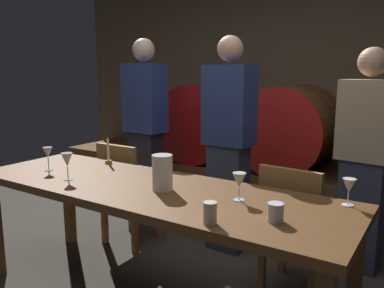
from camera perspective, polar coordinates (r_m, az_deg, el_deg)
back_wall at (r=4.58m, az=16.68°, el=9.44°), size 6.35×0.24×2.82m
barrel_shelf at (r=4.24m, az=13.71°, el=-6.61°), size 5.71×0.90×0.47m
wine_barrel_left at (r=4.50m, az=2.48°, el=3.24°), size 0.86×0.89×0.86m
wine_barrel_center at (r=4.10m, az=14.24°, el=2.21°), size 0.86×0.89×0.86m
dining_table at (r=2.44m, az=-6.27°, el=-7.81°), size 2.45×0.78×0.77m
chair_left at (r=3.37m, az=-9.53°, el=-6.42°), size 0.40×0.40×0.88m
chair_right at (r=2.67m, az=14.59°, el=-11.24°), size 0.42×0.42×0.88m
guest_left at (r=3.78m, az=-6.78°, el=1.98°), size 0.39×0.25×1.76m
guest_center at (r=3.16m, az=5.33°, el=0.01°), size 0.39×0.26×1.73m
guest_right at (r=3.10m, az=23.78°, el=-2.15°), size 0.41×0.28×1.63m
candle_center at (r=3.03m, az=-12.03°, el=-1.72°), size 0.05×0.05×0.21m
pitcher at (r=2.31m, az=-4.32°, el=-4.15°), size 0.12×0.12×0.21m
wine_glass_far_left at (r=2.92m, az=-20.18°, el=-1.27°), size 0.07×0.07×0.17m
wine_glass_center_left at (r=2.63m, az=-17.65°, el=-2.29°), size 0.07×0.07×0.18m
wine_glass_center_right at (r=2.13m, az=6.86°, el=-5.35°), size 0.07×0.07×0.15m
wine_glass_far_right at (r=2.19m, az=21.80°, el=-5.74°), size 0.07×0.07×0.14m
cup_left at (r=1.82m, az=2.63°, el=-9.96°), size 0.06×0.06×0.10m
cup_right at (r=1.89m, az=12.01°, el=-9.66°), size 0.08×0.08×0.09m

